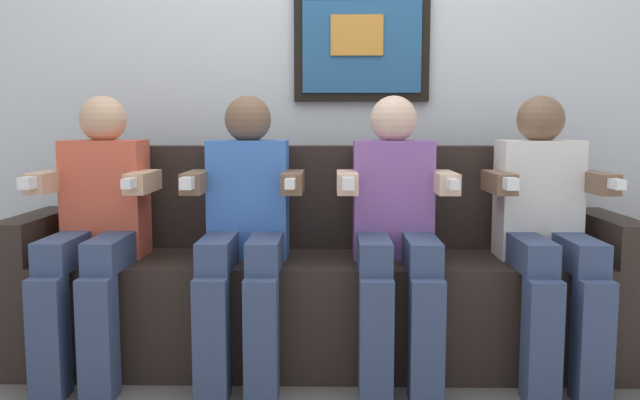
{
  "coord_description": "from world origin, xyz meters",
  "views": [
    {
      "loc": [
        0.05,
        -2.44,
        1.0
      ],
      "look_at": [
        0.0,
        0.15,
        0.7
      ],
      "focal_mm": 37.47,
      "sensor_mm": 36.0,
      "label": 1
    }
  ],
  "objects": [
    {
      "name": "ground_plane",
      "position": [
        0.0,
        0.0,
        0.0
      ],
      "size": [
        6.39,
        6.39,
        0.0
      ],
      "primitive_type": "plane",
      "color": "#66605B"
    },
    {
      "name": "back_wall_assembly",
      "position": [
        0.0,
        0.76,
        1.3
      ],
      "size": [
        4.92,
        0.1,
        2.6
      ],
      "color": "silver",
      "rests_on": "ground_plane"
    },
    {
      "name": "couch",
      "position": [
        0.0,
        0.33,
        0.31
      ],
      "size": [
        2.52,
        0.58,
        0.9
      ],
      "color": "#2D231E",
      "rests_on": "ground_plane"
    },
    {
      "name": "person_leftmost",
      "position": [
        -0.89,
        0.16,
        0.61
      ],
      "size": [
        0.46,
        0.56,
        1.11
      ],
      "color": "#D8593F",
      "rests_on": "ground_plane"
    },
    {
      "name": "person_left_center",
      "position": [
        -0.3,
        0.16,
        0.61
      ],
      "size": [
        0.46,
        0.56,
        1.11
      ],
      "color": "#3F72CC",
      "rests_on": "ground_plane"
    },
    {
      "name": "person_right_center",
      "position": [
        0.3,
        0.16,
        0.61
      ],
      "size": [
        0.46,
        0.56,
        1.11
      ],
      "color": "#8C59A5",
      "rests_on": "ground_plane"
    },
    {
      "name": "person_rightmost",
      "position": [
        0.89,
        0.16,
        0.61
      ],
      "size": [
        0.46,
        0.56,
        1.11
      ],
      "color": "white",
      "rests_on": "ground_plane"
    }
  ]
}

